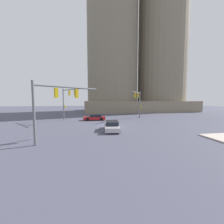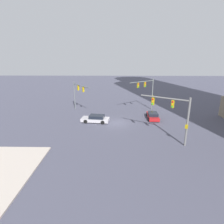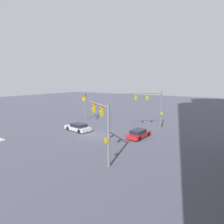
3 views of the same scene
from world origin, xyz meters
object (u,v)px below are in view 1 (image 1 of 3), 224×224
(traffic_signal_cross_street, at_px, (68,98))
(sedan_car_approaching, at_px, (112,126))
(traffic_signal_near_corner, at_px, (55,99))
(traffic_signal_opposite_side, at_px, (138,100))
(sedan_car_waiting_far, at_px, (95,117))

(traffic_signal_cross_street, xyz_separation_m, sedan_car_approaching, (6.99, -9.52, -3.89))
(traffic_signal_near_corner, height_order, traffic_signal_cross_street, traffic_signal_cross_street)
(traffic_signal_near_corner, bearing_deg, traffic_signal_cross_street, 57.40)
(traffic_signal_opposite_side, bearing_deg, sedan_car_approaching, -2.24)
(traffic_signal_opposite_side, relative_size, traffic_signal_cross_street, 0.94)
(sedan_car_approaching, relative_size, sedan_car_waiting_far, 1.10)
(sedan_car_waiting_far, bearing_deg, traffic_signal_near_corner, 74.51)
(traffic_signal_near_corner, height_order, sedan_car_waiting_far, traffic_signal_near_corner)
(traffic_signal_near_corner, distance_m, traffic_signal_opposite_side, 20.15)
(sedan_car_waiting_far, bearing_deg, traffic_signal_cross_street, 6.47)
(traffic_signal_opposite_side, bearing_deg, traffic_signal_cross_street, -52.55)
(traffic_signal_cross_street, bearing_deg, sedan_car_waiting_far, 56.04)
(traffic_signal_near_corner, distance_m, traffic_signal_cross_street, 13.57)
(traffic_signal_opposite_side, distance_m, traffic_signal_cross_street, 14.58)
(traffic_signal_cross_street, relative_size, sedan_car_approaching, 1.32)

